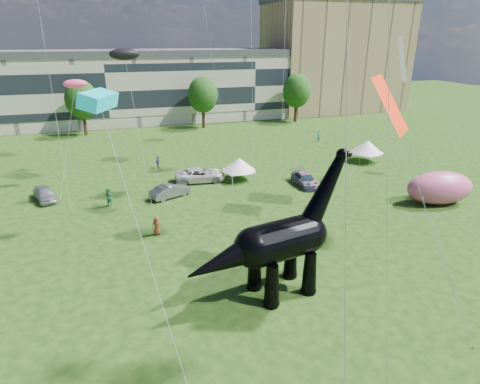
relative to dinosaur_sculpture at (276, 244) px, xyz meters
name	(u,v)px	position (x,y,z in m)	size (l,w,h in m)	color
ground	(267,323)	(-1.54, -2.67, -3.50)	(220.00, 220.00, 0.00)	#16330C
terrace_row	(107,91)	(-9.54, 59.33, 2.50)	(78.00, 11.00, 12.00)	beige
apartment_block	(333,58)	(38.46, 62.33, 7.50)	(28.00, 18.00, 22.00)	tan
tree_mid_left	(81,97)	(-13.54, 50.33, 2.80)	(5.20, 5.20, 9.44)	#382314
tree_mid_right	(203,92)	(6.46, 50.33, 2.80)	(5.20, 5.20, 9.44)	#382314
tree_far_right	(297,88)	(24.46, 50.33, 2.80)	(5.20, 5.20, 9.44)	#382314
dinosaur_sculpture	(276,244)	(0.00, 0.00, 0.00)	(11.37, 4.07, 9.26)	black
car_silver	(44,194)	(-16.16, 21.24, -2.80)	(1.65, 4.10, 1.40)	silver
car_grey	(170,191)	(-4.04, 18.34, -2.80)	(1.47, 4.21, 1.39)	slate
car_white	(200,175)	(-0.16, 22.15, -2.71)	(2.62, 5.67, 1.58)	silver
car_dark	(305,180)	(10.59, 17.49, -2.83)	(1.86, 4.58, 1.33)	#595960
gazebo_near	(239,165)	(4.21, 21.41, -1.69)	(4.00, 4.00, 2.58)	white
gazebo_far	(367,147)	(22.21, 23.36, -1.52)	(5.35, 5.35, 2.82)	white
inflatable_pink	(440,188)	(20.74, 8.94, -1.86)	(6.54, 3.27, 3.27)	#DB5587
visitors	(178,207)	(-4.04, 13.45, -2.62)	(55.49, 47.00, 1.89)	#4C3476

